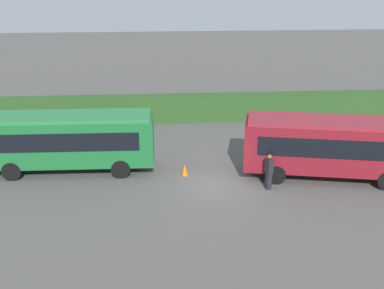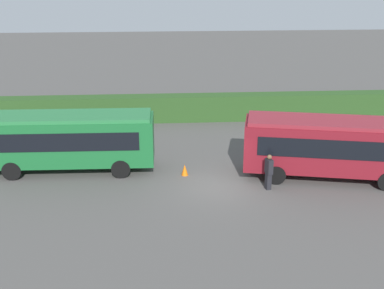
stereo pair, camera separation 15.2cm
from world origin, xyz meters
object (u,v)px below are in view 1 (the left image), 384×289
at_px(bus_green, 68,139).
at_px(person_left, 269,171).
at_px(traffic_cone, 185,170).
at_px(bus_maroon, 331,145).

height_order(bus_green, person_left, bus_green).
bearing_deg(bus_green, traffic_cone, 171.42).
bearing_deg(bus_green, person_left, 164.39).
relative_size(bus_green, person_left, 5.03).
bearing_deg(traffic_cone, person_left, -26.29).
distance_m(bus_green, traffic_cone, 6.45).
height_order(bus_green, bus_maroon, bus_maroon).
relative_size(person_left, traffic_cone, 3.07).
bearing_deg(person_left, traffic_cone, 139.94).
distance_m(bus_green, person_left, 10.74).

